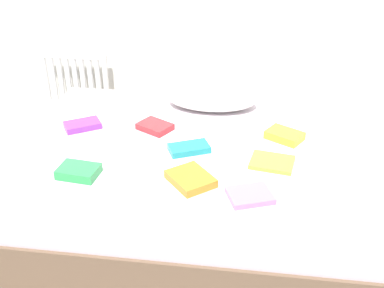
# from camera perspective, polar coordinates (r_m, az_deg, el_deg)

# --- Properties ---
(ground_plane) EXTENTS (8.00, 8.00, 0.00)m
(ground_plane) POSITION_cam_1_polar(r_m,az_deg,el_deg) (3.06, -0.13, -8.32)
(ground_plane) COLOR #9E998E
(bed) EXTENTS (2.00, 1.50, 0.50)m
(bed) POSITION_cam_1_polar(r_m,az_deg,el_deg) (2.92, -0.14, -4.47)
(bed) COLOR brown
(bed) RESTS_ON ground
(radiator) EXTENTS (0.56, 0.04, 0.46)m
(radiator) POSITION_cam_1_polar(r_m,az_deg,el_deg) (4.18, -13.44, 7.26)
(radiator) COLOR white
(radiator) RESTS_ON ground
(pillow) EXTENTS (0.59, 0.33, 0.13)m
(pillow) POSITION_cam_1_polar(r_m,az_deg,el_deg) (3.23, 2.30, 5.40)
(pillow) COLOR white
(pillow) RESTS_ON bed
(textbook_teal) EXTENTS (0.25, 0.20, 0.04)m
(textbook_teal) POSITION_cam_1_polar(r_m,az_deg,el_deg) (2.72, -0.39, -0.50)
(textbook_teal) COLOR teal
(textbook_teal) RESTS_ON bed
(textbook_lime) EXTENTS (0.25, 0.22, 0.02)m
(textbook_lime) POSITION_cam_1_polar(r_m,az_deg,el_deg) (2.64, 9.34, -2.12)
(textbook_lime) COLOR #8CC638
(textbook_lime) RESTS_ON bed
(textbook_orange) EXTENTS (0.28, 0.29, 0.04)m
(textbook_orange) POSITION_cam_1_polar(r_m,az_deg,el_deg) (2.45, -0.16, -4.10)
(textbook_orange) COLOR orange
(textbook_orange) RESTS_ON bed
(textbook_green) EXTENTS (0.22, 0.17, 0.05)m
(textbook_green) POSITION_cam_1_polar(r_m,az_deg,el_deg) (2.57, -13.12, -3.14)
(textbook_green) COLOR green
(textbook_green) RESTS_ON bed
(textbook_red) EXTENTS (0.24, 0.22, 0.04)m
(textbook_red) POSITION_cam_1_polar(r_m,az_deg,el_deg) (2.96, -4.36, 2.05)
(textbook_red) COLOR red
(textbook_red) RESTS_ON bed
(textbook_purple) EXTENTS (0.25, 0.22, 0.04)m
(textbook_purple) POSITION_cam_1_polar(r_m,az_deg,el_deg) (3.05, -12.70, 2.17)
(textbook_purple) COLOR purple
(textbook_purple) RESTS_ON bed
(textbook_yellow) EXTENTS (0.24, 0.22, 0.05)m
(textbook_yellow) POSITION_cam_1_polar(r_m,az_deg,el_deg) (2.89, 10.77, 0.99)
(textbook_yellow) COLOR yellow
(textbook_yellow) RESTS_ON bed
(textbook_pink) EXTENTS (0.25, 0.23, 0.03)m
(textbook_pink) POSITION_cam_1_polar(r_m,az_deg,el_deg) (2.36, 6.79, -5.99)
(textbook_pink) COLOR pink
(textbook_pink) RESTS_ON bed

